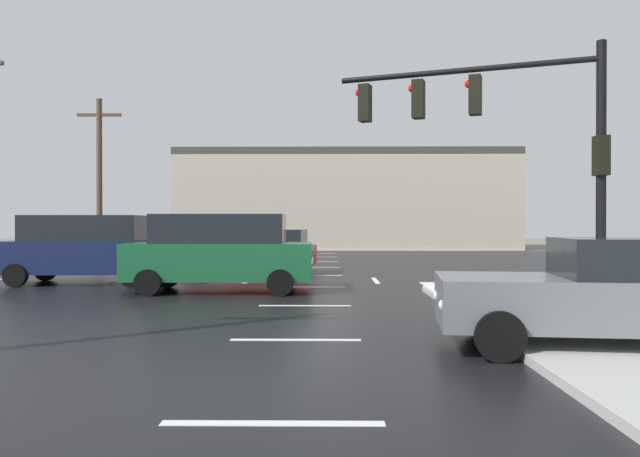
% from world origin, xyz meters
% --- Properties ---
extents(ground_plane, '(120.00, 120.00, 0.00)m').
position_xyz_m(ground_plane, '(0.00, 0.00, 0.00)').
color(ground_plane, slate).
extents(road_asphalt, '(44.00, 44.00, 0.02)m').
position_xyz_m(road_asphalt, '(0.00, 0.00, 0.01)').
color(road_asphalt, black).
rests_on(road_asphalt, ground_plane).
extents(snow_strip_curbside, '(4.00, 1.60, 0.06)m').
position_xyz_m(snow_strip_curbside, '(5.00, -4.00, 0.17)').
color(snow_strip_curbside, white).
rests_on(snow_strip_curbside, sidewalk_corner).
extents(lane_markings, '(36.15, 36.15, 0.01)m').
position_xyz_m(lane_markings, '(1.20, -1.38, 0.02)').
color(lane_markings, silver).
rests_on(lane_markings, road_asphalt).
extents(traffic_signal_mast, '(5.95, 2.42, 5.80)m').
position_xyz_m(traffic_signal_mast, '(4.72, -4.63, 4.18)').
color(traffic_signal_mast, black).
rests_on(traffic_signal_mast, sidewalk_corner).
extents(strip_building_background, '(23.71, 8.00, 6.98)m').
position_xyz_m(strip_building_background, '(1.84, 26.23, 3.49)').
color(strip_building_background, '#BCB29E').
rests_on(strip_building_background, ground_plane).
extents(suv_navy, '(4.86, 2.23, 2.03)m').
position_xyz_m(suv_navy, '(-6.67, -1.09, 1.09)').
color(suv_navy, '#141E47').
rests_on(suv_navy, road_asphalt).
extents(sedan_red, '(4.67, 2.39, 1.58)m').
position_xyz_m(sedan_red, '(-2.05, 2.72, 0.85)').
color(sedan_red, '#B21919').
rests_on(sedan_red, road_asphalt).
extents(sedan_grey, '(4.67, 2.41, 1.58)m').
position_xyz_m(sedan_grey, '(4.51, -10.76, 0.85)').
color(sedan_grey, slate).
rests_on(sedan_grey, road_asphalt).
extents(suv_green, '(4.86, 2.21, 2.03)m').
position_xyz_m(suv_green, '(-2.32, -3.21, 1.09)').
color(suv_green, '#195933').
rests_on(suv_green, road_asphalt).
extents(utility_pole_distant, '(2.20, 0.28, 8.03)m').
position_xyz_m(utility_pole_distant, '(-10.88, 11.46, 4.22)').
color(utility_pole_distant, brown).
rests_on(utility_pole_distant, ground_plane).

